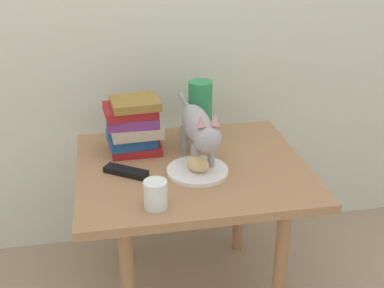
{
  "coord_description": "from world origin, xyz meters",
  "views": [
    {
      "loc": [
        -0.27,
        -1.46,
        1.34
      ],
      "look_at": [
        0.0,
        0.0,
        0.65
      ],
      "focal_mm": 45.71,
      "sensor_mm": 36.0,
      "label": 1
    }
  ],
  "objects_px": {
    "green_vase": "(200,110)",
    "candle_jar": "(156,196)",
    "tv_remote": "(126,171)",
    "bread_roll": "(198,164)",
    "side_table": "(192,184)",
    "plate": "(197,171)",
    "cat": "(199,128)",
    "book_stack": "(133,125)"
  },
  "relations": [
    {
      "from": "bread_roll",
      "to": "side_table",
      "type": "bearing_deg",
      "value": 95.36
    },
    {
      "from": "side_table",
      "to": "book_stack",
      "type": "distance_m",
      "value": 0.3
    },
    {
      "from": "book_stack",
      "to": "bread_roll",
      "type": "bearing_deg",
      "value": -49.04
    },
    {
      "from": "plate",
      "to": "candle_jar",
      "type": "height_order",
      "value": "candle_jar"
    },
    {
      "from": "cat",
      "to": "book_stack",
      "type": "relative_size",
      "value": 2.34
    },
    {
      "from": "bread_roll",
      "to": "cat",
      "type": "distance_m",
      "value": 0.12
    },
    {
      "from": "cat",
      "to": "book_stack",
      "type": "bearing_deg",
      "value": 146.12
    },
    {
      "from": "candle_jar",
      "to": "green_vase",
      "type": "bearing_deg",
      "value": 64.18
    },
    {
      "from": "side_table",
      "to": "tv_remote",
      "type": "height_order",
      "value": "tv_remote"
    },
    {
      "from": "bread_roll",
      "to": "tv_remote",
      "type": "distance_m",
      "value": 0.24
    },
    {
      "from": "green_vase",
      "to": "bread_roll",
      "type": "bearing_deg",
      "value": -102.75
    },
    {
      "from": "green_vase",
      "to": "candle_jar",
      "type": "bearing_deg",
      "value": -115.82
    },
    {
      "from": "tv_remote",
      "to": "cat",
      "type": "bearing_deg",
      "value": 41.77
    },
    {
      "from": "side_table",
      "to": "green_vase",
      "type": "relative_size",
      "value": 3.51
    },
    {
      "from": "book_stack",
      "to": "tv_remote",
      "type": "relative_size",
      "value": 1.37
    },
    {
      "from": "cat",
      "to": "green_vase",
      "type": "bearing_deg",
      "value": 77.3
    },
    {
      "from": "plate",
      "to": "bread_roll",
      "type": "relative_size",
      "value": 2.57
    },
    {
      "from": "side_table",
      "to": "bread_roll",
      "type": "distance_m",
      "value": 0.13
    },
    {
      "from": "book_stack",
      "to": "tv_remote",
      "type": "xyz_separation_m",
      "value": [
        -0.04,
        -0.17,
        -0.09
      ]
    },
    {
      "from": "candle_jar",
      "to": "bread_roll",
      "type": "bearing_deg",
      "value": 47.07
    },
    {
      "from": "book_stack",
      "to": "green_vase",
      "type": "distance_m",
      "value": 0.27
    },
    {
      "from": "side_table",
      "to": "bread_roll",
      "type": "bearing_deg",
      "value": -84.64
    },
    {
      "from": "green_vase",
      "to": "candle_jar",
      "type": "height_order",
      "value": "green_vase"
    },
    {
      "from": "tv_remote",
      "to": "book_stack",
      "type": "bearing_deg",
      "value": 110.45
    },
    {
      "from": "cat",
      "to": "candle_jar",
      "type": "height_order",
      "value": "cat"
    },
    {
      "from": "candle_jar",
      "to": "cat",
      "type": "bearing_deg",
      "value": 54.72
    },
    {
      "from": "plate",
      "to": "green_vase",
      "type": "height_order",
      "value": "green_vase"
    },
    {
      "from": "bread_roll",
      "to": "cat",
      "type": "xyz_separation_m",
      "value": [
        0.02,
        0.08,
        0.09
      ]
    },
    {
      "from": "cat",
      "to": "tv_remote",
      "type": "relative_size",
      "value": 3.2
    },
    {
      "from": "side_table",
      "to": "tv_remote",
      "type": "relative_size",
      "value": 5.21
    },
    {
      "from": "cat",
      "to": "book_stack",
      "type": "height_order",
      "value": "cat"
    },
    {
      "from": "cat",
      "to": "tv_remote",
      "type": "xyz_separation_m",
      "value": [
        -0.25,
        -0.03,
        -0.12
      ]
    },
    {
      "from": "green_vase",
      "to": "tv_remote",
      "type": "distance_m",
      "value": 0.4
    },
    {
      "from": "candle_jar",
      "to": "side_table",
      "type": "bearing_deg",
      "value": 57.64
    },
    {
      "from": "side_table",
      "to": "tv_remote",
      "type": "distance_m",
      "value": 0.24
    },
    {
      "from": "green_vase",
      "to": "candle_jar",
      "type": "xyz_separation_m",
      "value": [
        -0.23,
        -0.47,
        -0.07
      ]
    },
    {
      "from": "plate",
      "to": "candle_jar",
      "type": "bearing_deg",
      "value": -131.13
    },
    {
      "from": "plate",
      "to": "candle_jar",
      "type": "xyz_separation_m",
      "value": [
        -0.16,
        -0.18,
        0.03
      ]
    },
    {
      "from": "candle_jar",
      "to": "plate",
      "type": "bearing_deg",
      "value": 48.87
    },
    {
      "from": "book_stack",
      "to": "candle_jar",
      "type": "xyz_separation_m",
      "value": [
        0.03,
        -0.39,
        -0.06
      ]
    },
    {
      "from": "cat",
      "to": "candle_jar",
      "type": "xyz_separation_m",
      "value": [
        -0.18,
        -0.25,
        -0.09
      ]
    },
    {
      "from": "side_table",
      "to": "plate",
      "type": "xyz_separation_m",
      "value": [
        0.01,
        -0.06,
        0.08
      ]
    }
  ]
}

